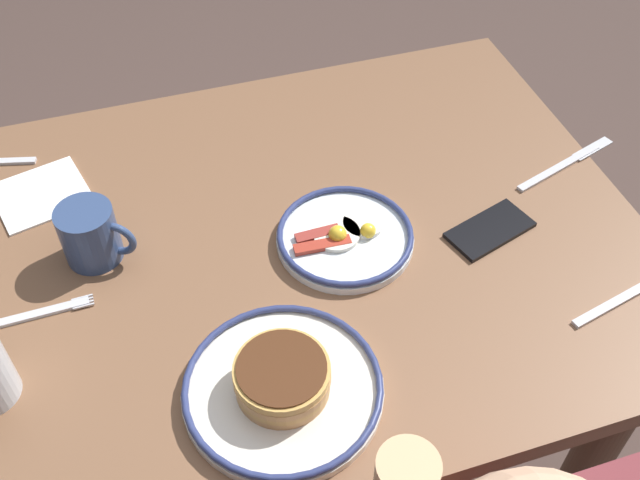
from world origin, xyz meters
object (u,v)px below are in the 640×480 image
(plate_near_main, at_px, (345,236))
(tea_spoon, at_px, (639,289))
(plate_center_pancakes, at_px, (283,385))
(fork_near, at_px, (30,316))
(coffee_mug, at_px, (91,234))
(butter_knife, at_px, (566,164))
(paper_napkin, at_px, (41,194))
(cell_phone, at_px, (490,230))

(plate_near_main, relative_size, tea_spoon, 1.09)
(plate_center_pancakes, xyz_separation_m, tea_spoon, (-0.57, -0.01, -0.02))
(fork_near, height_order, tea_spoon, tea_spoon)
(plate_center_pancakes, bearing_deg, coffee_mug, -57.23)
(plate_center_pancakes, height_order, tea_spoon, plate_center_pancakes)
(fork_near, relative_size, tea_spoon, 0.93)
(plate_near_main, height_order, plate_center_pancakes, plate_center_pancakes)
(tea_spoon, bearing_deg, butter_knife, -98.36)
(butter_knife, distance_m, tea_spoon, 0.29)
(paper_napkin, height_order, butter_knife, butter_knife)
(coffee_mug, distance_m, butter_knife, 0.83)
(coffee_mug, relative_size, butter_knife, 0.51)
(plate_near_main, xyz_separation_m, tea_spoon, (-0.40, 0.23, -0.01))
(coffee_mug, distance_m, paper_napkin, 0.19)
(plate_center_pancakes, bearing_deg, plate_near_main, -125.42)
(plate_near_main, bearing_deg, tea_spoon, 149.64)
(paper_napkin, distance_m, tea_spoon, 1.00)
(butter_knife, relative_size, tea_spoon, 1.11)
(paper_napkin, distance_m, fork_near, 0.27)
(cell_phone, relative_size, butter_knife, 0.63)
(cell_phone, xyz_separation_m, butter_knife, (-0.21, -0.11, -0.00))
(paper_napkin, height_order, tea_spoon, tea_spoon)
(plate_near_main, xyz_separation_m, plate_center_pancakes, (0.17, 0.24, 0.01))
(plate_center_pancakes, xyz_separation_m, butter_knife, (-0.61, -0.30, -0.02))
(fork_near, height_order, butter_knife, same)
(cell_phone, bearing_deg, butter_knife, -169.44)
(plate_near_main, bearing_deg, paper_napkin, -29.45)
(fork_near, bearing_deg, plate_center_pancakes, 143.57)
(cell_phone, xyz_separation_m, paper_napkin, (0.70, -0.31, -0.00))
(plate_near_main, distance_m, paper_napkin, 0.53)
(coffee_mug, height_order, paper_napkin, coffee_mug)
(coffee_mug, bearing_deg, tea_spoon, 157.51)
(fork_near, bearing_deg, cell_phone, 176.26)
(paper_napkin, bearing_deg, tea_spoon, 150.13)
(coffee_mug, height_order, tea_spoon, coffee_mug)
(plate_center_pancakes, height_order, butter_knife, plate_center_pancakes)
(tea_spoon, bearing_deg, plate_center_pancakes, 0.89)
(coffee_mug, xyz_separation_m, tea_spoon, (-0.79, 0.33, -0.05))
(coffee_mug, height_order, butter_knife, coffee_mug)
(plate_near_main, height_order, fork_near, plate_near_main)
(tea_spoon, bearing_deg, coffee_mug, -22.49)
(fork_near, bearing_deg, paper_napkin, -96.77)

